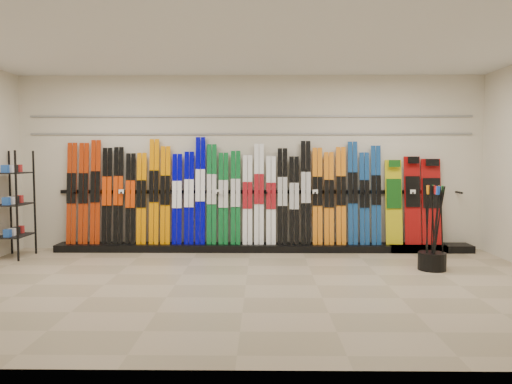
{
  "coord_description": "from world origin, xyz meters",
  "views": [
    {
      "loc": [
        0.2,
        -6.14,
        1.6
      ],
      "look_at": [
        0.12,
        1.0,
        1.1
      ],
      "focal_mm": 35.0,
      "sensor_mm": 36.0,
      "label": 1
    }
  ],
  "objects": [
    {
      "name": "floor",
      "position": [
        0.0,
        0.0,
        0.0
      ],
      "size": [
        8.0,
        8.0,
        0.0
      ],
      "primitive_type": "plane",
      "color": "gray",
      "rests_on": "ground"
    },
    {
      "name": "back_wall",
      "position": [
        0.0,
        2.5,
        1.5
      ],
      "size": [
        8.0,
        0.0,
        8.0
      ],
      "primitive_type": "plane",
      "rotation": [
        1.57,
        0.0,
        0.0
      ],
      "color": "beige",
      "rests_on": "floor"
    },
    {
      "name": "ceiling",
      "position": [
        0.0,
        0.0,
        3.0
      ],
      "size": [
        8.0,
        8.0,
        0.0
      ],
      "primitive_type": "plane",
      "rotation": [
        3.14,
        0.0,
        0.0
      ],
      "color": "silver",
      "rests_on": "back_wall"
    },
    {
      "name": "ski_rack_base",
      "position": [
        0.22,
        2.28,
        0.06
      ],
      "size": [
        8.0,
        0.4,
        0.12
      ],
      "primitive_type": "cube",
      "color": "black",
      "rests_on": "floor"
    },
    {
      "name": "skis",
      "position": [
        -0.47,
        2.32,
        0.94
      ],
      "size": [
        5.37,
        0.22,
        1.82
      ],
      "color": "#A72A08",
      "rests_on": "ski_rack_base"
    },
    {
      "name": "snowboards",
      "position": [
        2.79,
        2.35,
        0.85
      ],
      "size": [
        0.94,
        0.23,
        1.49
      ],
      "color": "gold",
      "rests_on": "ski_rack_base"
    },
    {
      "name": "accessory_rack",
      "position": [
        -3.75,
        1.7,
        0.85
      ],
      "size": [
        0.4,
        0.6,
        1.71
      ],
      "primitive_type": "cube",
      "color": "black",
      "rests_on": "floor"
    },
    {
      "name": "pole_bin",
      "position": [
        2.62,
        0.88,
        0.12
      ],
      "size": [
        0.39,
        0.39,
        0.25
      ],
      "primitive_type": "cylinder",
      "color": "black",
      "rests_on": "floor"
    },
    {
      "name": "ski_poles",
      "position": [
        2.63,
        0.9,
        0.61
      ],
      "size": [
        0.29,
        0.37,
        1.18
      ],
      "color": "black",
      "rests_on": "pole_bin"
    },
    {
      "name": "slatwall_rail_0",
      "position": [
        0.0,
        2.48,
        2.0
      ],
      "size": [
        7.6,
        0.02,
        0.03
      ],
      "primitive_type": "cube",
      "color": "gray",
      "rests_on": "back_wall"
    },
    {
      "name": "slatwall_rail_1",
      "position": [
        0.0,
        2.48,
        2.3
      ],
      "size": [
        7.6,
        0.02,
        0.03
      ],
      "primitive_type": "cube",
      "color": "gray",
      "rests_on": "back_wall"
    }
  ]
}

